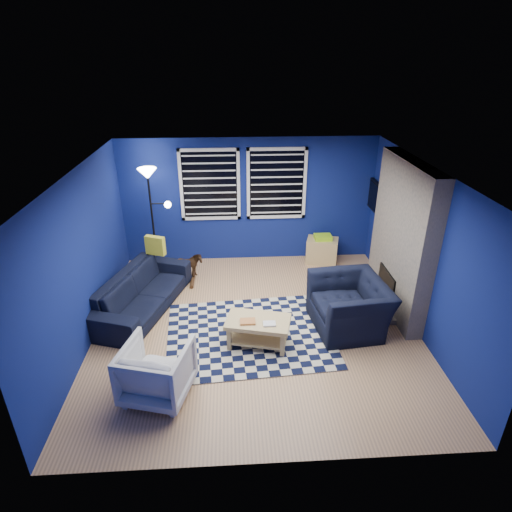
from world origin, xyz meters
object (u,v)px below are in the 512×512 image
at_px(tv, 378,199).
at_px(rocking_horse, 186,266).
at_px(cabinet, 322,250).
at_px(floor_lamp, 150,188).
at_px(sofa, 142,292).
at_px(armchair_big, 349,305).
at_px(coffee_table, 258,327).
at_px(armchair_bent, 157,370).

relative_size(tv, rocking_horse, 1.69).
bearing_deg(cabinet, floor_lamp, -162.11).
bearing_deg(sofa, cabinet, -47.19).
bearing_deg(cabinet, rocking_horse, -150.76).
relative_size(armchair_big, cabinet, 1.72).
distance_m(coffee_table, cabinet, 3.05).
bearing_deg(sofa, rocking_horse, -17.82).
height_order(tv, cabinet, tv).
bearing_deg(rocking_horse, tv, -90.46).
xyz_separation_m(armchair_bent, rocking_horse, (0.11, 2.94, -0.05)).
relative_size(sofa, armchair_big, 1.82).
relative_size(rocking_horse, coffee_table, 0.58).
height_order(rocking_horse, floor_lamp, floor_lamp).
bearing_deg(armchair_big, tv, 147.52).
relative_size(armchair_big, rocking_horse, 2.04).
relative_size(armchair_big, coffee_table, 1.18).
height_order(sofa, coffee_table, sofa).
xyz_separation_m(tv, floor_lamp, (-4.27, 0.08, 0.28)).
height_order(rocking_horse, coffee_table, rocking_horse).
bearing_deg(rocking_horse, armchair_big, -128.84).
height_order(armchair_big, floor_lamp, floor_lamp).
relative_size(armchair_bent, floor_lamp, 0.40).
distance_m(rocking_horse, cabinet, 2.77).
bearing_deg(tv, sofa, -162.50).
height_order(sofa, armchair_bent, armchair_bent).
xyz_separation_m(tv, armchair_big, (-1.00, -2.07, -1.01)).
distance_m(armchair_bent, cabinet, 4.56).
height_order(sofa, cabinet, sofa).
distance_m(armchair_big, armchair_bent, 3.07).
height_order(armchair_big, rocking_horse, armchair_big).
distance_m(sofa, armchair_bent, 2.10).
distance_m(tv, cabinet, 1.50).
height_order(sofa, armchair_big, armchair_big).
xyz_separation_m(coffee_table, cabinet, (1.49, 2.66, -0.05)).
xyz_separation_m(armchair_big, coffee_table, (-1.45, -0.39, -0.07)).
bearing_deg(rocking_horse, cabinet, -84.02).
height_order(tv, rocking_horse, tv).
height_order(armchair_big, armchair_bent, armchair_big).
height_order(sofa, rocking_horse, sofa).
distance_m(sofa, armchair_big, 3.40).
bearing_deg(armchair_big, armchair_bent, -71.50).
bearing_deg(armchair_bent, floor_lamp, -66.85).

